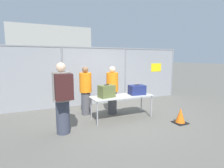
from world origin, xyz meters
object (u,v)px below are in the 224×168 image
at_px(security_worker_far, 86,90).
at_px(traffic_cone, 180,116).
at_px(security_worker_near, 112,89).
at_px(suitcase_olive, 107,91).
at_px(inspection_table, 122,97).
at_px(utility_trailer, 123,83).
at_px(suitcase_navy, 137,90).
at_px(traveler_hooded, 62,96).

distance_m(security_worker_far, traffic_cone, 3.14).
bearing_deg(security_worker_near, suitcase_olive, 68.85).
relative_size(security_worker_near, security_worker_far, 1.00).
bearing_deg(inspection_table, utility_trailer, 61.48).
bearing_deg(suitcase_navy, security_worker_near, 134.96).
distance_m(suitcase_navy, security_worker_far, 1.74).
height_order(traveler_hooded, traffic_cone, traveler_hooded).
bearing_deg(suitcase_navy, security_worker_far, 149.03).
relative_size(inspection_table, security_worker_far, 1.21).
distance_m(traveler_hooded, security_worker_far, 1.64).
bearing_deg(security_worker_near, suitcase_navy, 151.62).
relative_size(suitcase_navy, security_worker_far, 0.32).
bearing_deg(suitcase_olive, utility_trailer, 56.74).
bearing_deg(traffic_cone, traveler_hooded, 168.49).
bearing_deg(security_worker_far, security_worker_near, 158.80).
height_order(inspection_table, utility_trailer, inspection_table).
bearing_deg(security_worker_far, traffic_cone, 135.99).
distance_m(suitcase_olive, security_worker_far, 0.97).
relative_size(suitcase_navy, security_worker_near, 0.32).
bearing_deg(traffic_cone, security_worker_far, 139.54).
height_order(suitcase_olive, suitcase_navy, suitcase_olive).
xyz_separation_m(security_worker_far, traffic_cone, (2.34, -1.99, -0.65)).
distance_m(suitcase_olive, utility_trailer, 5.68).
relative_size(suitcase_olive, traveler_hooded, 0.28).
xyz_separation_m(inspection_table, traffic_cone, (1.39, -1.11, -0.48)).
bearing_deg(traffic_cone, inspection_table, 141.35).
distance_m(suitcase_navy, traffic_cone, 1.55).
distance_m(suitcase_olive, suitcase_navy, 1.08).
distance_m(security_worker_far, utility_trailer, 5.24).
relative_size(suitcase_olive, security_worker_near, 0.31).
relative_size(inspection_table, suitcase_olive, 3.86).
bearing_deg(utility_trailer, security_worker_near, -122.56).
relative_size(traveler_hooded, traffic_cone, 3.93).
xyz_separation_m(inspection_table, suitcase_olive, (-0.53, 0.00, 0.24)).
height_order(suitcase_navy, security_worker_near, security_worker_near).
height_order(security_worker_near, traffic_cone, security_worker_near).
height_order(suitcase_navy, utility_trailer, suitcase_navy).
height_order(security_worker_far, traffic_cone, security_worker_far).
xyz_separation_m(suitcase_olive, security_worker_far, (-0.41, 0.87, -0.07)).
xyz_separation_m(suitcase_olive, suitcase_navy, (1.08, -0.02, -0.03)).
distance_m(inspection_table, security_worker_far, 1.30).
distance_m(traveler_hooded, traffic_cone, 3.46).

